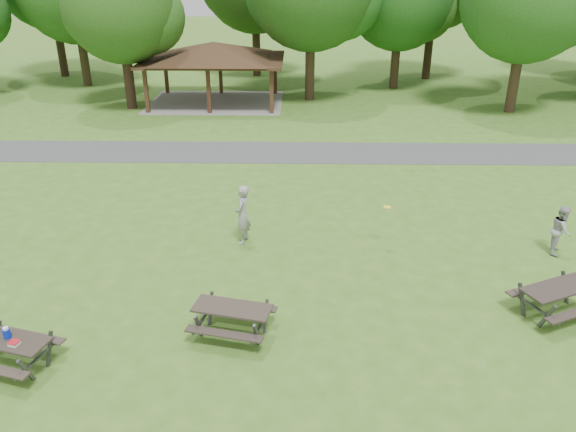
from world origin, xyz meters
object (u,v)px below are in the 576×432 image
(picnic_table_middle, at_px, (232,314))
(frisbee_thrower, at_px, (243,214))
(picnic_table_near, at_px, (1,340))
(frisbee_catcher, at_px, (561,230))

(picnic_table_middle, xyz_separation_m, frisbee_thrower, (-0.20, 4.97, 0.38))
(picnic_table_near, xyz_separation_m, picnic_table_middle, (5.05, 1.30, -0.13))
(picnic_table_near, bearing_deg, frisbee_thrower, 52.27)
(frisbee_thrower, bearing_deg, picnic_table_middle, 13.08)
(picnic_table_near, xyz_separation_m, frisbee_thrower, (4.85, 6.27, 0.25))
(picnic_table_near, bearing_deg, frisbee_catcher, 21.10)
(picnic_table_near, relative_size, frisbee_catcher, 1.37)
(picnic_table_near, relative_size, frisbee_thrower, 1.10)
(frisbee_thrower, bearing_deg, picnic_table_near, -26.94)
(frisbee_thrower, relative_size, frisbee_catcher, 1.25)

